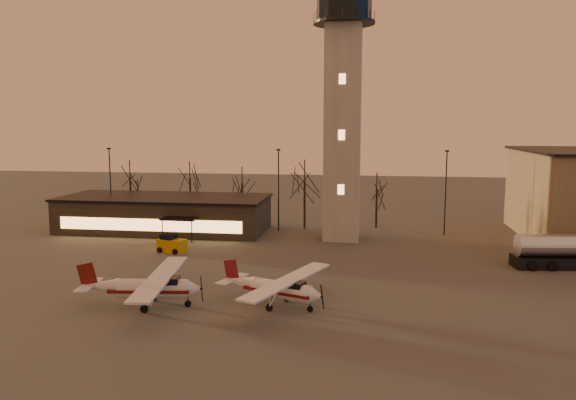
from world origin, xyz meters
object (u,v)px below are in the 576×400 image
Objects in this scene: terminal at (165,213)px; cessna_rear at (155,292)px; service_cart at (172,245)px; cessna_front at (283,293)px; control_tower at (343,95)px; fuel_truck at (560,254)px.

terminal is 2.10× the size of cessna_rear.
service_cart is (4.93, -11.12, -1.46)m from terminal.
terminal is 29.82m from cessna_rear.
service_cart is at bearing 152.99° from cessna_front.
cessna_front is (-2.82, -24.83, -15.28)m from control_tower.
fuel_truck is (20.72, -9.93, -15.07)m from control_tower.
cessna_front is 27.87m from fuel_truck.
cessna_rear is at bearing -160.52° from fuel_truck.
cessna_front is (19.17, -26.82, -1.11)m from terminal.
cessna_front is at bearing -154.45° from fuel_truck.
cessna_rear is at bearing -114.78° from control_tower.
control_tower reaches higher than cessna_front.
fuel_truck is at bearing 15.32° from service_cart.
fuel_truck is 2.72× the size of service_cart.
service_cart is at bearing -66.08° from terminal.
control_tower reaches higher than service_cart.
service_cart is (-14.24, 15.70, -0.35)m from cessna_front.
control_tower is 29.29m from cessna_front.
control_tower is 2.99× the size of cessna_front.
cessna_front is 0.90× the size of cessna_rear.
control_tower is at bearing -5.15° from terminal.
control_tower is at bearing 57.66° from cessna_rear.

